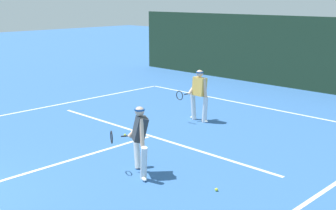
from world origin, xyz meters
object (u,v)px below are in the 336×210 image
object	(u,v)px
player_far	(199,93)
tennis_ball	(216,190)
player_near	(139,137)
tennis_ball_extra	(125,135)

from	to	relation	value
player_far	tennis_ball	world-z (taller)	player_far
player_near	tennis_ball_extra	world-z (taller)	player_near
player_near	tennis_ball	world-z (taller)	player_near
player_far	tennis_ball	distance (m)	5.36
player_near	tennis_ball_extra	distance (m)	2.93
player_far	tennis_ball_extra	size ratio (longest dim) A/B	24.88
player_far	player_near	bearing A→B (deg)	117.28
tennis_ball_extra	tennis_ball	bearing A→B (deg)	-14.63
player_near	player_far	world-z (taller)	player_far
player_far	tennis_ball_extra	xyz separation A→B (m)	(-0.45, -2.68, -0.87)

